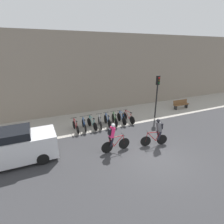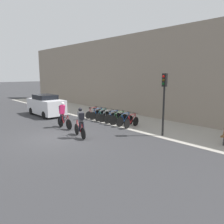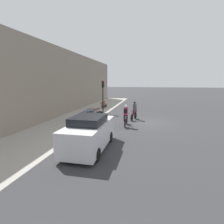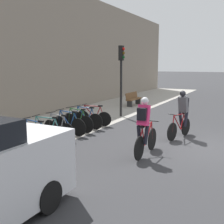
{
  "view_description": "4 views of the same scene",
  "coord_description": "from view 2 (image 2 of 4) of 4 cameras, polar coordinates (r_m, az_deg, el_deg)",
  "views": [
    {
      "loc": [
        -5.63,
        -6.59,
        5.7
      ],
      "look_at": [
        -0.82,
        4.06,
        1.52
      ],
      "focal_mm": 28.0,
      "sensor_mm": 36.0,
      "label": 1
    },
    {
      "loc": [
        11.24,
        -5.75,
        3.64
      ],
      "look_at": [
        0.42,
        4.02,
        1.12
      ],
      "focal_mm": 35.0,
      "sensor_mm": 36.0,
      "label": 2
    },
    {
      "loc": [
        -15.67,
        -0.32,
        3.64
      ],
      "look_at": [
        -1.17,
        2.87,
        1.03
      ],
      "focal_mm": 28.0,
      "sensor_mm": 36.0,
      "label": 3
    },
    {
      "loc": [
        -9.51,
        -1.3,
        2.73
      ],
      "look_at": [
        -1.43,
        2.87,
        1.19
      ],
      "focal_mm": 45.0,
      "sensor_mm": 36.0,
      "label": 4
    }
  ],
  "objects": [
    {
      "name": "parked_bike_1",
      "position": [
        17.93,
        -3.79,
        -0.64
      ],
      "size": [
        0.46,
        1.63,
        0.96
      ],
      "color": "black",
      "rests_on": "ground"
    },
    {
      "name": "parked_bike_0",
      "position": [
        18.42,
        -5.0,
        -0.39
      ],
      "size": [
        0.46,
        1.59,
        0.95
      ],
      "color": "black",
      "rests_on": "ground"
    },
    {
      "name": "building_facade",
      "position": [
        18.78,
        11.32,
        9.49
      ],
      "size": [
        44.0,
        0.6,
        7.18
      ],
      "primitive_type": "cube",
      "color": "gray",
      "rests_on": "ground"
    },
    {
      "name": "cyclist_grey",
      "position": [
        12.67,
        -8.2,
        -2.56
      ],
      "size": [
        1.73,
        0.59,
        1.78
      ],
      "color": "black",
      "rests_on": "ground"
    },
    {
      "name": "parked_bike_6",
      "position": [
        15.62,
        3.42,
        -2.15
      ],
      "size": [
        0.46,
        1.68,
        0.98
      ],
      "color": "black",
      "rests_on": "ground"
    },
    {
      "name": "parked_bike_7",
      "position": [
        15.19,
        5.12,
        -2.55
      ],
      "size": [
        0.46,
        1.7,
        0.96
      ],
      "color": "black",
      "rests_on": "ground"
    },
    {
      "name": "ground",
      "position": [
        13.14,
        -14.5,
        -6.59
      ],
      "size": [
        200.0,
        200.0,
        0.0
      ],
      "primitive_type": "plane",
      "color": "#333335"
    },
    {
      "name": "parked_bike_2",
      "position": [
        17.44,
        -2.5,
        -0.9
      ],
      "size": [
        0.46,
        1.69,
        0.96
      ],
      "color": "black",
      "rests_on": "ground"
    },
    {
      "name": "kerb_strip",
      "position": [
        17.19,
        5.82,
        -2.43
      ],
      "size": [
        44.0,
        4.5,
        0.01
      ],
      "primitive_type": "cube",
      "color": "#A39E93",
      "rests_on": "ground"
    },
    {
      "name": "traffic_light_pole",
      "position": [
        13.13,
        13.44,
        4.82
      ],
      "size": [
        0.26,
        0.3,
        3.7
      ],
      "color": "black",
      "rests_on": "ground"
    },
    {
      "name": "parked_bike_3",
      "position": [
        16.97,
        -1.15,
        -1.21
      ],
      "size": [
        0.48,
        1.62,
        0.96
      ],
      "color": "black",
      "rests_on": "ground"
    },
    {
      "name": "cyclist_pink",
      "position": [
        15.25,
        -12.72,
        -0.6
      ],
      "size": [
        1.84,
        0.46,
        1.8
      ],
      "color": "black",
      "rests_on": "ground"
    },
    {
      "name": "parked_car",
      "position": [
        20.4,
        -16.86,
        1.67
      ],
      "size": [
        4.3,
        1.84,
        1.85
      ],
      "color": "silver",
      "rests_on": "ground"
    },
    {
      "name": "parked_bike_5",
      "position": [
        16.05,
        1.81,
        -1.77
      ],
      "size": [
        0.46,
        1.69,
        0.99
      ],
      "color": "black",
      "rests_on": "ground"
    },
    {
      "name": "parked_bike_4",
      "position": [
        16.5,
        0.29,
        -1.46
      ],
      "size": [
        0.46,
        1.69,
        0.98
      ],
      "color": "black",
      "rests_on": "ground"
    }
  ]
}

